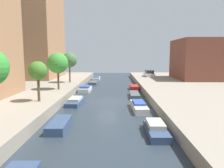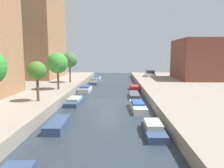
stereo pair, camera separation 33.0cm
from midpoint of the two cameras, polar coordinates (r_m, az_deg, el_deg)
The scene contains 16 objects.
ground_plane at distance 26.49m, azimuth -1.50°, elevation -4.64°, with size 84.00×84.00×0.00m, color #28333D.
apartment_tower_far at distance 48.45m, azimuth -20.72°, elevation 16.53°, with size 10.00×13.33×24.96m, color #9E704C.
low_block_right at distance 45.60m, azimuth 22.75°, elevation 6.12°, with size 10.00×10.91×7.71m, color brown.
street_tree_1 at distance 22.75m, azimuth -19.59°, elevation 3.28°, with size 1.88×1.88×4.07m.
street_tree_2 at distance 29.95m, azimuth -14.59°, elevation 5.41°, with size 2.81×2.81×5.01m.
street_tree_3 at distance 37.21m, azimuth -11.55°, elevation 6.26°, with size 2.56×2.56×5.12m.
parked_car at distance 47.67m, azimuth 9.70°, elevation 2.71°, with size 1.96×4.27×1.40m.
moored_boat_left_1 at distance 17.37m, azimuth -14.38°, elevation -10.50°, with size 1.39×3.62×0.63m.
moored_boat_left_2 at distance 25.48m, azimuth -10.14°, elevation -4.54°, with size 1.69×4.47×0.73m.
moored_boat_left_3 at distance 34.00m, azimuth -7.50°, elevation -1.28°, with size 1.79×3.77×0.90m.
moored_boat_left_4 at distance 42.45m, azimuth -5.22°, elevation 0.34°, with size 1.59×3.28×0.46m.
moored_boat_left_5 at distance 50.01m, azimuth -4.44°, elevation 1.59°, with size 1.65×4.32×0.77m.
moored_boat_right_1 at distance 16.06m, azimuth 11.05°, elevation -11.76°, with size 1.37×3.85×0.86m.
moored_boat_right_2 at distance 22.47m, azimuth 6.79°, elevation -5.95°, with size 1.51×4.64×0.86m.
moored_boat_right_3 at distance 29.18m, azimuth 5.72°, elevation -2.94°, with size 1.31×4.35×0.58m.
moored_boat_right_4 at distance 35.46m, azimuth 5.69°, elevation -0.94°, with size 1.36×3.32×0.69m.
Camera 1 is at (0.88, -25.85, 5.68)m, focal length 34.23 mm.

